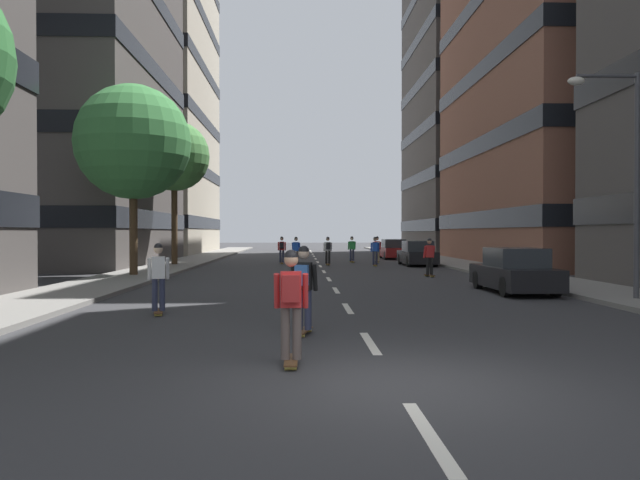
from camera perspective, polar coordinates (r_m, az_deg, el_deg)
name	(u,v)px	position (r m, az deg, el deg)	size (l,w,h in m)	color
ground_plane	(321,267)	(35.68, 0.06, -2.55)	(165.96, 165.96, 0.00)	#333335
sidewalk_left	(184,263)	(39.81, -12.86, -2.13)	(3.14, 76.06, 0.14)	gray
sidewalk_right	(451,262)	(40.38, 12.41, -2.09)	(3.14, 76.06, 0.14)	gray
lane_markings	(320,266)	(36.02, 0.04, -2.51)	(0.16, 62.20, 0.01)	silver
building_left_far	(127,75)	(62.89, -17.95, 14.73)	(15.38, 19.70, 34.41)	#B2A893
building_right_mid	(594,6)	(45.41, 24.72, 19.61)	(15.38, 20.83, 33.38)	brown
building_right_far	(493,70)	(63.87, 16.18, 15.37)	(15.38, 16.99, 36.26)	#4C4744
parked_car_near	(514,272)	(21.27, 18.09, -2.93)	(1.82, 4.40, 1.52)	black
parked_car_mid	(417,254)	(37.23, 9.27, -1.35)	(1.82, 4.40, 1.52)	black
parked_car_far	(393,250)	(46.31, 7.03, -0.94)	(1.82, 4.40, 1.52)	maroon
street_tree_mid	(174,156)	(37.12, -13.75, 7.76)	(4.21, 4.21, 8.59)	#4C3823
street_tree_far	(133,143)	(28.47, -17.42, 8.88)	(5.15, 5.15, 8.55)	#4C3823
streetlamp_right	(625,160)	(19.44, 27.10, 6.84)	(2.13, 0.30, 6.50)	#3F3F44
skater_0	(375,250)	(36.30, 5.28, -0.94)	(0.54, 0.91, 1.78)	brown
skater_1	(158,275)	(15.37, -15.18, -3.24)	(0.57, 0.92, 1.78)	brown
skater_2	(282,248)	(38.82, -3.67, -0.79)	(0.53, 0.90, 1.78)	brown
skater_3	(296,249)	(36.95, -2.31, -0.91)	(0.57, 0.92, 1.78)	brown
skater_4	(328,249)	(37.14, 0.76, -0.85)	(0.54, 0.91, 1.78)	brown
skater_5	(291,300)	(9.18, -2.78, -5.70)	(0.53, 0.90, 1.78)	brown
skater_6	(303,284)	(11.93, -1.59, -4.21)	(0.57, 0.92, 1.78)	brown
skater_7	(429,255)	(27.90, 10.42, -1.45)	(0.56, 0.92, 1.78)	brown
skater_8	(377,248)	(40.61, 5.49, -0.72)	(0.54, 0.91, 1.78)	brown
skater_9	(352,248)	(40.65, 3.07, -0.76)	(0.55, 0.91, 1.78)	brown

